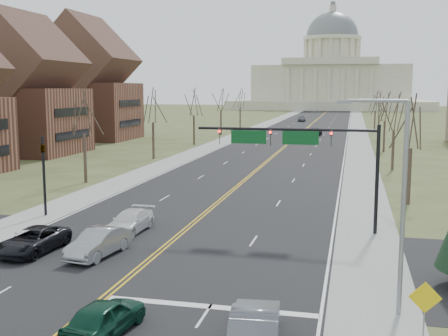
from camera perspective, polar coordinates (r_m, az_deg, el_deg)
The scene contains 33 objects.
ground at distance 27.79m, azimuth -11.17°, elevation -12.05°, with size 600.00×600.00×0.00m, color #404A25.
road at distance 134.53m, azimuth 8.32°, elevation 3.95°, with size 20.00×380.00×0.01m, color black.
cross_road at distance 33.07m, azimuth -6.88°, elevation -8.65°, with size 120.00×14.00×0.01m, color black.
sidewalk_left at distance 136.02m, azimuth 3.26°, elevation 4.07°, with size 4.00×380.00×0.03m, color gray.
sidewalk_right at distance 134.09m, azimuth 13.44°, elevation 3.81°, with size 4.00×380.00×0.03m, color gray.
center_line at distance 134.53m, azimuth 8.32°, elevation 3.96°, with size 0.42×380.00×0.01m, color gold.
edge_line_left at distance 135.67m, azimuth 4.18°, elevation 4.05°, with size 0.15×380.00×0.01m, color silver.
edge_line_right at distance 134.09m, azimuth 12.50°, elevation 3.84°, with size 0.15×380.00×0.01m, color silver.
stop_bar at distance 25.34m, azimuth -1.43°, elevation -13.89°, with size 9.50×0.50×0.01m, color silver.
capitol at distance 273.92m, azimuth 10.82°, elevation 8.93°, with size 90.00×60.00×50.00m.
signal_mast at distance 37.59m, azimuth 7.68°, elevation 2.31°, with size 12.12×0.44×7.20m.
signal_left at distance 43.83m, azimuth -17.86°, elevation 0.11°, with size 0.32×0.36×6.00m.
street_light at distance 24.20m, azimuth 17.20°, elevation -2.44°, with size 2.90×0.25×9.07m.
warn_sign at distance 21.27m, azimuth 19.72°, elevation -13.00°, with size 1.13×0.07×2.87m.
tree_r_0 at distance 48.07m, azimuth 18.52°, elevation 4.15°, with size 3.74×3.74×8.50m.
tree_l_0 at distance 58.14m, azimuth -14.08°, elevation 5.32°, with size 3.96×3.96×9.00m.
tree_r_1 at distance 67.97m, azimuth 16.93°, elevation 5.25°, with size 3.74×3.74×8.50m.
tree_l_1 at distance 76.49m, azimuth -7.25°, elevation 6.10°, with size 3.96×3.96×9.00m.
tree_r_2 at distance 87.92m, azimuth 16.06°, elevation 5.85°, with size 3.74×3.74×8.50m.
tree_l_2 at distance 95.50m, azimuth -3.09°, elevation 6.54°, with size 3.96×3.96×9.00m.
tree_r_3 at distance 107.89m, azimuth 15.51°, elevation 6.23°, with size 3.74×3.74×8.50m.
tree_l_3 at distance 114.85m, azimuth -0.32°, elevation 6.81°, with size 3.96×3.96×9.00m.
tree_r_4 at distance 127.87m, azimuth 15.13°, elevation 6.48°, with size 3.74×3.74×8.50m.
tree_l_4 at distance 134.39m, azimuth 1.66°, elevation 6.99°, with size 3.96×3.96×9.00m.
bldg_left_mid at distance 87.39m, azimuth -19.62°, elevation 6.99°, with size 15.10×14.28×20.75m.
bldg_left_far at distance 109.28m, azimuth -13.73°, elevation 7.88°, with size 17.10×14.28×23.25m.
car_nb_inner_lead at distance 22.91m, azimuth -12.05°, elevation -14.59°, with size 1.70×4.24×1.44m, color #0C3624.
car_nb_outer_lead at distance 21.46m, azimuth 3.20°, elevation -15.73°, with size 1.74×4.98×1.64m, color #55585E.
car_sb_inner_lead at distance 32.99m, azimuth -12.63°, elevation -7.41°, with size 1.65×4.74×1.56m, color gray.
car_sb_outer_lead at distance 34.77m, azimuth -18.79°, elevation -6.97°, with size 2.36×5.13×1.42m, color black.
car_sb_inner_second at distance 38.01m, azimuth -9.55°, elevation -5.38°, with size 1.98×4.87×1.41m, color silver.
car_far_nb at distance 115.95m, azimuth 9.22°, elevation 3.68°, with size 2.65×5.74×1.60m, color black.
car_far_sb at distance 164.13m, azimuth 7.89°, elevation 4.98°, with size 1.94×4.82×1.64m, color #55585E.
Camera 1 is at (10.87, -23.75, 9.49)m, focal length 45.00 mm.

